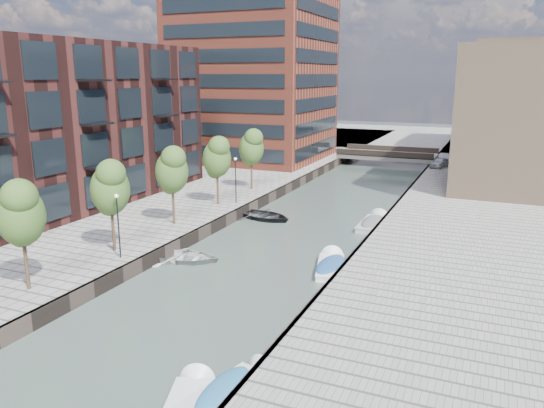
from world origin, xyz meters
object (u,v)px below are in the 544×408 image
Objects in this scene: tree_5 at (217,156)px; car at (440,163)px; bridge at (388,155)px; motorboat_2 at (188,406)px; motorboat_4 at (373,223)px; motorboat_0 at (231,390)px; tree_2 at (20,211)px; sloop_4 at (265,219)px; tree_3 at (110,186)px; motorboat_3 at (331,265)px; tree_6 at (251,146)px; sloop_3 at (185,261)px; tree_4 at (172,169)px.

tree_5 is 1.63× the size of car.
bridge is at bearing 163.81° from car.
motorboat_4 is (0.84, 27.50, 0.12)m from motorboat_2.
motorboat_4 is at bearing 90.55° from motorboat_0.
tree_2 is 1.63× the size of car.
tree_2 and tree_5 have the same top height.
tree_5 is at bearing 107.15° from sloop_4.
tree_3 reaches higher than motorboat_3.
car is at bearing 86.40° from motorboat_2.
car is (16.09, 20.68, -3.69)m from tree_6.
sloop_3 is (3.84, 9.45, -5.31)m from tree_2.
sloop_4 is 27.04m from motorboat_2.
bridge is 2.18× the size of tree_4.
tree_6 is 21.41m from motorboat_3.
tree_2 is 1.16× the size of motorboat_4.
tree_6 is 1.19× the size of motorboat_3.
tree_3 is 17.84m from motorboat_0.
motorboat_3 is at bearing -50.26° from tree_6.
tree_3 is 1.00× the size of tree_6.
tree_3 and tree_6 have the same top height.
tree_5 is (0.00, 21.00, 0.00)m from tree_2.
motorboat_2 is at bearing -127.94° from motorboat_0.
tree_3 is 1.26× the size of motorboat_0.
tree_4 is 22.53m from motorboat_0.
tree_2 is 14.47m from motorboat_2.
tree_6 is (0.00, 28.00, 0.00)m from tree_2.
tree_2 is at bearing 167.70° from motorboat_0.
tree_6 is at bearing 160.12° from motorboat_4.
motorboat_3 is (13.29, 5.01, -5.12)m from tree_3.
motorboat_3 reaches higher than motorboat_2.
tree_6 is at bearing 90.00° from tree_4.
tree_3 is 44.83m from car.
sloop_3 is 15.98m from motorboat_0.
tree_2 is at bearing -137.90° from motorboat_3.
tree_6 reaches higher than car.
tree_6 is (0.00, 21.00, 0.00)m from tree_3.
bridge is 2.76× the size of motorboat_0.
sloop_3 is (-4.66, -44.55, -1.39)m from bridge.
sloop_3 is at bearing 128.72° from motorboat_0.
tree_6 reaches higher than motorboat_3.
sloop_3 is at bearing 122.74° from motorboat_2.
motorboat_0 is 1.77m from motorboat_2.
tree_4 reaches higher than sloop_4.
bridge is at bearing 71.90° from tree_6.
motorboat_4 is (13.59, 23.09, -5.10)m from tree_2.
tree_3 is at bearing -90.00° from tree_5.
tree_2 is 1.00× the size of tree_3.
motorboat_0 is at bearing -73.67° from car.
bridge is at bearing 81.05° from tree_2.
tree_3 is 7.00m from tree_4.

